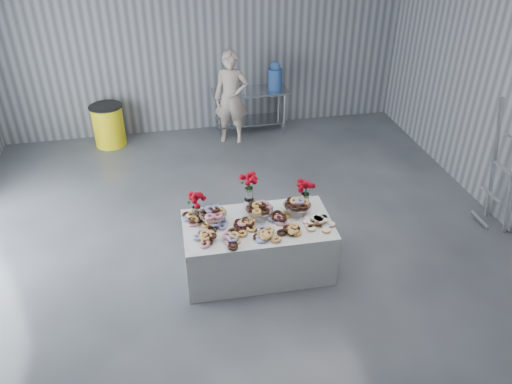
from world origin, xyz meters
The scene contains 17 objects.
ground centered at (0.00, 0.00, 0.00)m, with size 9.00×9.00×0.00m, color #383B40.
room_walls centered at (-0.27, 0.07, 2.64)m, with size 8.04×9.04×4.02m.
display_table centered at (0.14, -0.09, 0.38)m, with size 1.90×1.00×0.75m, color silver.
prep_table centered at (0.86, 4.10, 0.62)m, with size 1.50×0.60×0.90m.
donut_mounds centered at (0.14, -0.14, 0.80)m, with size 1.80×0.80×0.09m, color #DFB151, non-canonical shape.
cake_stand_left centered at (-0.41, 0.07, 0.89)m, with size 0.36×0.36×0.17m.
cake_stand_mid centered at (0.19, 0.06, 0.89)m, with size 0.36×0.36×0.17m.
cake_stand_right centered at (0.69, 0.05, 0.89)m, with size 0.36×0.36×0.17m.
danish_pile centered at (0.88, -0.26, 0.81)m, with size 0.48×0.48×0.11m, color white, non-canonical shape.
bouquet_left centered at (-0.61, 0.17, 1.05)m, with size 0.26×0.26×0.42m.
bouquet_right centered at (0.84, 0.19, 1.05)m, with size 0.26×0.26×0.42m.
bouquet_center centered at (0.09, 0.26, 1.13)m, with size 0.26×0.26×0.57m.
water_jug centered at (1.36, 4.10, 1.15)m, with size 0.28×0.28×0.55m.
drink_bottles centered at (0.54, 4.00, 1.04)m, with size 0.54×0.08×0.27m, color #268C33, non-canonical shape.
person centered at (0.43, 3.80, 0.90)m, with size 0.66×0.43×1.80m, color #CC8C93.
trash_barrel centered at (-1.94, 4.10, 0.41)m, with size 0.63×0.63×0.81m.
stepladder centered at (3.75, 0.19, 1.00)m, with size 0.24×0.50×1.99m, color silver, non-canonical shape.
Camera 1 is at (-0.92, -5.11, 4.51)m, focal length 35.00 mm.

